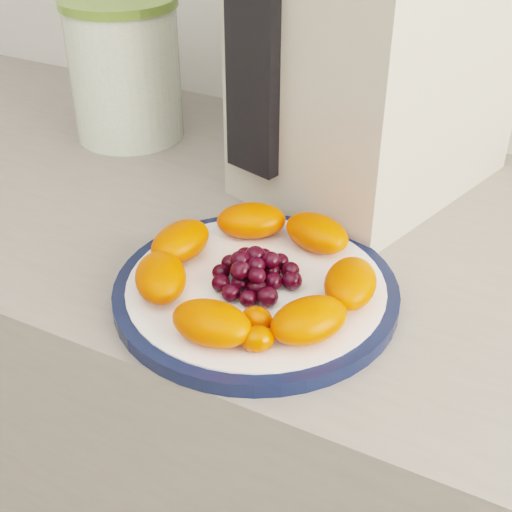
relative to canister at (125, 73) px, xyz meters
The scene contains 9 objects.
counter 0.61m from the canister, 23.05° to the right, with size 3.50×0.60×0.90m, color gray.
cabinet_face 0.64m from the canister, 23.05° to the right, with size 3.48×0.58×0.84m, color #825F4C.
plate_rim 0.45m from the canister, 37.87° to the right, with size 0.28×0.28×0.01m, color black.
plate_face 0.45m from the canister, 37.87° to the right, with size 0.26×0.26×0.02m, color white.
canister is the anchor object (origin of this frame).
canister_lid 0.10m from the canister, ahead, with size 0.16×0.16×0.01m, color olive.
appliance_body 0.38m from the canister, ahead, with size 0.22×0.31×0.39m, color #B8B39E.
appliance_panel 0.31m from the canister, 23.40° to the right, with size 0.07×0.02×0.29m, color black.
fruit_plate 0.45m from the canister, 38.16° to the right, with size 0.24×0.24×0.04m.
Camera 1 is at (0.35, 0.53, 1.33)m, focal length 50.00 mm.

